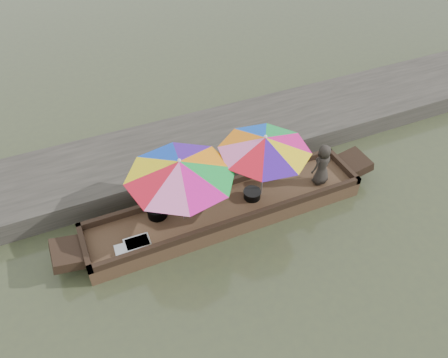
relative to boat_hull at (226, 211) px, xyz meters
name	(u,v)px	position (x,y,z in m)	size (l,w,h in m)	color
water	(226,216)	(0.00, 0.00, -0.17)	(80.00, 80.00, 0.00)	#424A2D
dock	(189,149)	(0.00, 2.20, 0.08)	(22.00, 2.20, 0.50)	#2D2B26
boat_hull	(226,211)	(0.00, 0.00, 0.00)	(5.92, 1.20, 0.35)	#3F291C
cooking_pot	(157,212)	(-1.38, 0.30, 0.28)	(0.40, 0.40, 0.21)	black
tray_crayfish	(137,243)	(-1.97, -0.29, 0.22)	(0.49, 0.34, 0.09)	silver
tray_scallop	(128,250)	(-2.16, -0.35, 0.21)	(0.49, 0.34, 0.06)	silver
charcoal_grill	(252,195)	(0.60, -0.02, 0.26)	(0.35, 0.35, 0.17)	black
supply_bag	(213,188)	(-0.10, 0.45, 0.30)	(0.28, 0.22, 0.26)	silver
vendor	(323,164)	(2.18, -0.17, 0.67)	(0.48, 0.32, 0.98)	#292420
umbrella_bow	(182,191)	(-0.92, 0.00, 0.95)	(2.10, 2.10, 1.55)	orange
umbrella_stern	(263,166)	(0.82, 0.00, 0.95)	(1.86, 1.86, 1.55)	green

